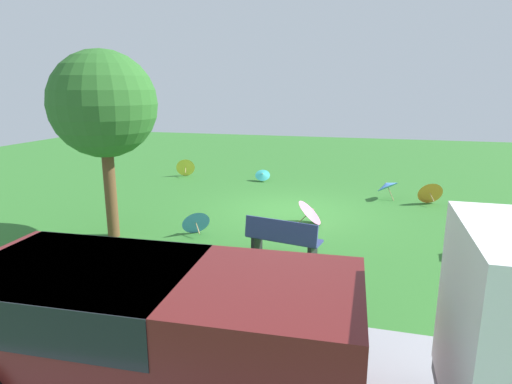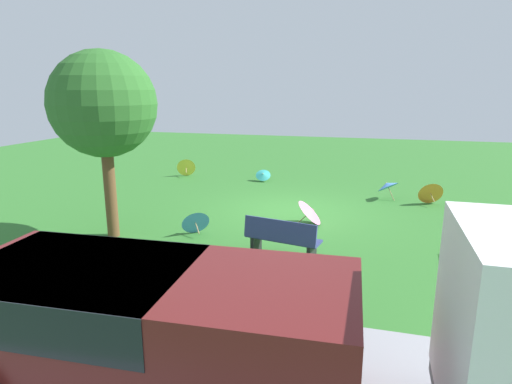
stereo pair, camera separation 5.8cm
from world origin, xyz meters
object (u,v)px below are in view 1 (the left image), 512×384
at_px(parasol_teal_0, 263,174).
at_px(parasol_yellow_2, 186,167).
at_px(parasol_pink_0, 311,211).
at_px(parasol_pink_1, 511,255).
at_px(shade_tree, 103,105).
at_px(parasol_blue_0, 195,221).
at_px(park_bench, 283,239).
at_px(parasol_orange_0, 429,192).
at_px(parasol_blue_1, 387,185).
at_px(van_dark, 144,320).
at_px(parasol_yellow_1, 466,238).

relative_size(parasol_teal_0, parasol_yellow_2, 0.80).
xyz_separation_m(parasol_pink_0, parasol_pink_1, (-4.08, 2.38, 0.12)).
bearing_deg(parasol_yellow_2, shade_tree, 100.70).
bearing_deg(parasol_blue_0, parasol_pink_0, -150.59).
xyz_separation_m(park_bench, parasol_orange_0, (-3.50, -5.62, -0.09)).
bearing_deg(park_bench, parasol_blue_0, -23.06).
distance_m(shade_tree, parasol_blue_1, 8.94).
bearing_deg(van_dark, parasol_pink_1, -138.35).
bearing_deg(parasol_yellow_2, van_dark, 112.33).
relative_size(parasol_pink_1, parasol_yellow_1, 0.97).
xyz_separation_m(van_dark, parasol_teal_0, (1.61, -11.81, -0.64)).
bearing_deg(parasol_yellow_2, parasol_pink_1, 143.13).
xyz_separation_m(shade_tree, parasol_pink_0, (-4.54, -2.17, -2.78)).
relative_size(parasol_blue_0, parasol_yellow_1, 0.80).
xyz_separation_m(shade_tree, parasol_blue_0, (-1.88, -0.67, -2.81)).
xyz_separation_m(parasol_pink_0, parasol_orange_0, (-3.25, -3.09, 0.00)).
xyz_separation_m(park_bench, parasol_yellow_1, (-3.77, -1.31, -0.08)).
bearing_deg(park_bench, shade_tree, -4.81).
bearing_deg(parasol_orange_0, parasol_pink_1, 98.56).
xyz_separation_m(parasol_teal_0, parasol_pink_1, (-6.67, 7.30, 0.22)).
distance_m(parasol_blue_0, parasol_yellow_2, 7.37).
bearing_deg(park_bench, parasol_yellow_2, -53.44).
height_order(shade_tree, parasol_yellow_2, shade_tree).
bearing_deg(parasol_yellow_2, parasol_orange_0, 167.58).
distance_m(parasol_blue_0, parasol_pink_1, 6.80).
height_order(shade_tree, parasol_blue_1, shade_tree).
bearing_deg(parasol_teal_0, parasol_yellow_2, -3.37).
relative_size(parasol_blue_0, parasol_pink_0, 1.01).
bearing_deg(parasol_yellow_1, shade_tree, 6.71).
bearing_deg(parasol_blue_1, van_dark, 73.82).
height_order(parasol_yellow_1, parasol_orange_0, parasol_orange_0).
distance_m(van_dark, parasol_yellow_2, 12.99).
distance_m(park_bench, parasol_blue_0, 2.63).
relative_size(parasol_pink_0, parasol_orange_0, 0.98).
distance_m(parasol_teal_0, parasol_orange_0, 6.13).
relative_size(parasol_yellow_1, parasol_yellow_2, 1.25).
height_order(park_bench, parasol_pink_1, park_bench).
bearing_deg(parasol_blue_1, parasol_yellow_2, -12.74).
xyz_separation_m(parasol_yellow_1, parasol_orange_0, (0.27, -4.31, -0.01)).
bearing_deg(shade_tree, parasol_yellow_2, -79.30).
xyz_separation_m(park_bench, parasol_blue_1, (-2.23, -5.86, 0.01)).
height_order(park_bench, parasol_teal_0, park_bench).
distance_m(parasol_blue_0, parasol_pink_0, 3.06).
relative_size(park_bench, parasol_blue_1, 1.75).
xyz_separation_m(parasol_blue_0, parasol_pink_1, (-6.74, 0.88, 0.15)).
xyz_separation_m(van_dark, parasol_pink_1, (-5.07, -4.51, -0.42)).
relative_size(van_dark, parasol_yellow_2, 5.65).
bearing_deg(parasol_pink_0, parasol_yellow_1, 160.90).
bearing_deg(parasol_orange_0, parasol_teal_0, -17.33).
bearing_deg(parasol_blue_0, parasol_yellow_2, -63.82).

